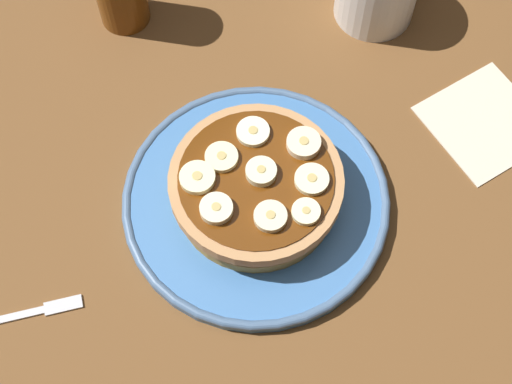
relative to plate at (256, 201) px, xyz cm
name	(u,v)px	position (x,y,z in cm)	size (l,w,h in cm)	color
ground_plane	(256,211)	(0.00, 0.00, -2.37)	(140.00, 140.00, 3.00)	brown
plate	(256,201)	(0.00, 0.00, 0.00)	(26.07, 26.07, 1.62)	#3F72B2
pancake_stack	(258,189)	(0.11, -0.18, 2.73)	(16.43, 16.29, 4.41)	#BD863F
banana_slice_0	(264,174)	(0.64, -0.34, 5.22)	(2.88, 2.88, 1.06)	#EBE9BB
banana_slice_1	(312,180)	(3.51, -3.68, 5.09)	(3.18, 3.18, 0.80)	#F2ECBA
banana_slice_2	(270,217)	(-1.81, -3.83, 5.16)	(3.01, 3.01, 0.93)	beige
banana_slice_3	(222,157)	(-0.95, 3.65, 5.08)	(3.11, 3.11, 0.77)	#FDF0B2
banana_slice_4	(219,212)	(-4.84, -0.37, 5.21)	(3.01, 3.01, 1.02)	#F2E8BC
banana_slice_5	(304,143)	(5.58, -0.52, 5.22)	(3.23, 3.23, 1.05)	#F8E1B9
banana_slice_6	(197,178)	(-4.00, 3.55, 5.13)	(3.31, 3.31, 0.87)	#FBF4B6
banana_slice_7	(253,132)	(3.02, 3.66, 5.07)	(3.16, 3.16, 0.76)	#F4F0C5
banana_slice_8	(306,212)	(0.85, -5.62, 5.08)	(2.62, 2.62, 0.78)	#F9F3BC
napkin	(485,122)	(23.80, -9.34, -0.72)	(11.00, 11.00, 0.30)	beige
fork	(20,315)	(-23.45, 6.46, -0.62)	(11.85, 7.15, 0.50)	silver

